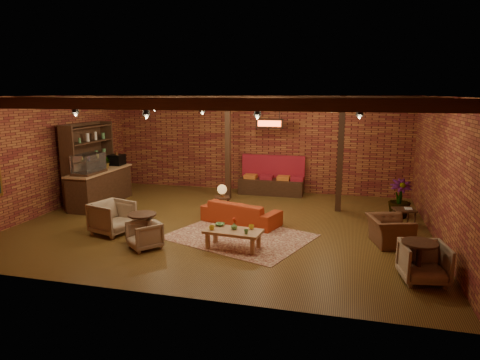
% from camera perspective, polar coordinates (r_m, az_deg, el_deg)
% --- Properties ---
extents(floor, '(10.00, 10.00, 0.00)m').
position_cam_1_polar(floor, '(10.97, -2.30, -5.86)').
color(floor, '#36230D').
rests_on(floor, ground).
extents(ceiling, '(10.00, 8.00, 0.02)m').
position_cam_1_polar(ceiling, '(10.47, -2.44, 11.11)').
color(ceiling, black).
rests_on(ceiling, wall_back).
extents(wall_back, '(10.00, 0.02, 3.20)m').
position_cam_1_polar(wall_back, '(14.44, 2.23, 4.85)').
color(wall_back, maroon).
rests_on(wall_back, ground).
extents(wall_front, '(10.00, 0.02, 3.20)m').
position_cam_1_polar(wall_front, '(6.94, -11.94, -2.67)').
color(wall_front, maroon).
rests_on(wall_front, ground).
extents(wall_left, '(0.02, 8.00, 3.20)m').
position_cam_1_polar(wall_left, '(12.95, -24.10, 3.09)').
color(wall_left, maroon).
rests_on(wall_left, ground).
extents(wall_right, '(0.02, 8.00, 3.20)m').
position_cam_1_polar(wall_right, '(10.34, 25.21, 1.11)').
color(wall_right, maroon).
rests_on(wall_right, ground).
extents(ceiling_beams, '(9.80, 6.40, 0.22)m').
position_cam_1_polar(ceiling_beams, '(10.47, -2.43, 10.45)').
color(ceiling_beams, black).
rests_on(ceiling_beams, ceiling).
extents(ceiling_pipe, '(9.60, 0.12, 0.12)m').
position_cam_1_polar(ceiling_pipe, '(12.01, -0.18, 9.50)').
color(ceiling_pipe, black).
rests_on(ceiling_pipe, ceiling).
extents(post_left, '(0.16, 0.16, 3.20)m').
position_cam_1_polar(post_left, '(13.24, -1.60, 4.25)').
color(post_left, black).
rests_on(post_left, ground).
extents(post_right, '(0.16, 0.16, 3.20)m').
position_cam_1_polar(post_right, '(12.13, 13.23, 3.29)').
color(post_right, black).
rests_on(post_right, ground).
extents(service_counter, '(0.80, 2.50, 1.60)m').
position_cam_1_polar(service_counter, '(13.35, -18.14, 0.27)').
color(service_counter, black).
rests_on(service_counter, ground).
extents(plant_counter, '(0.35, 0.39, 0.30)m').
position_cam_1_polar(plant_counter, '(13.40, -17.43, 2.17)').
color(plant_counter, '#337F33').
rests_on(plant_counter, service_counter).
extents(shelving_hutch, '(0.52, 2.00, 2.40)m').
position_cam_1_polar(shelving_hutch, '(13.59, -19.44, 2.08)').
color(shelving_hutch, black).
rests_on(shelving_hutch, ground).
extents(banquette, '(2.10, 0.70, 1.00)m').
position_cam_1_polar(banquette, '(14.06, 4.20, 0.11)').
color(banquette, maroon).
rests_on(banquette, ground).
extents(service_sign, '(0.86, 0.06, 0.30)m').
position_cam_1_polar(service_sign, '(13.37, 3.97, 7.53)').
color(service_sign, '#FF4B19').
rests_on(service_sign, ceiling).
extents(ceiling_spotlights, '(6.40, 4.40, 0.28)m').
position_cam_1_polar(ceiling_spotlights, '(10.47, -2.42, 9.25)').
color(ceiling_spotlights, black).
rests_on(ceiling_spotlights, ceiling).
extents(rug, '(3.66, 3.23, 0.01)m').
position_cam_1_polar(rug, '(10.01, -0.06, -7.53)').
color(rug, maroon).
rests_on(rug, floor).
extents(sofa, '(2.15, 1.37, 0.59)m').
position_cam_1_polar(sofa, '(10.91, 0.13, -4.33)').
color(sofa, '#A33216').
rests_on(sofa, floor).
extents(coffee_table, '(1.26, 0.71, 0.67)m').
position_cam_1_polar(coffee_table, '(9.17, -0.95, -6.94)').
color(coffee_table, '#AA7C4F').
rests_on(coffee_table, floor).
extents(side_table_lamp, '(0.51, 0.51, 0.83)m').
position_cam_1_polar(side_table_lamp, '(11.66, -2.41, -1.57)').
color(side_table_lamp, black).
rests_on(side_table_lamp, floor).
extents(round_table_left, '(0.63, 0.63, 0.65)m').
position_cam_1_polar(round_table_left, '(9.78, -12.90, -5.60)').
color(round_table_left, black).
rests_on(round_table_left, floor).
extents(armchair_a, '(0.97, 1.01, 0.85)m').
position_cam_1_polar(armchair_a, '(10.56, -16.66, -4.63)').
color(armchair_a, '#BDB392').
rests_on(armchair_a, floor).
extents(armchair_b, '(0.86, 0.85, 0.64)m').
position_cam_1_polar(armchair_b, '(9.43, -12.64, -7.00)').
color(armchair_b, '#BDB392').
rests_on(armchair_b, floor).
extents(armchair_right, '(0.85, 1.08, 0.83)m').
position_cam_1_polar(armchair_right, '(9.95, 19.34, -5.85)').
color(armchair_right, brown).
rests_on(armchair_right, floor).
extents(side_table_book, '(0.59, 0.59, 0.55)m').
position_cam_1_polar(side_table_book, '(11.11, 21.08, -3.81)').
color(side_table_book, black).
rests_on(side_table_book, floor).
extents(round_table_right, '(0.62, 0.62, 0.72)m').
position_cam_1_polar(round_table_right, '(8.24, 22.76, -9.20)').
color(round_table_right, black).
rests_on(round_table_right, floor).
extents(armchair_far, '(0.86, 0.82, 0.78)m').
position_cam_1_polar(armchair_far, '(8.29, 23.32, -9.83)').
color(armchair_far, '#BDB392').
rests_on(armchair_far, floor).
extents(plant_tall, '(1.91, 1.91, 3.09)m').
position_cam_1_polar(plant_tall, '(11.98, 20.86, 2.46)').
color(plant_tall, '#4C7F4C').
rests_on(plant_tall, floor).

